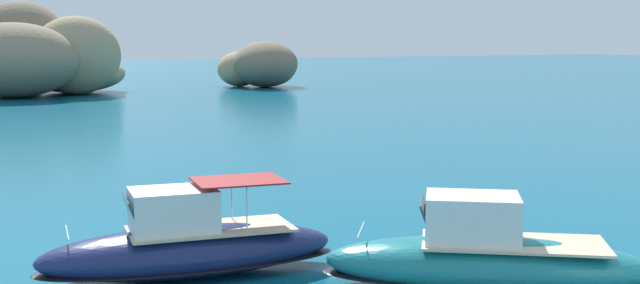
{
  "coord_description": "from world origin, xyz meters",
  "views": [
    {
      "loc": [
        -13.13,
        -9.87,
        5.8
      ],
      "look_at": [
        1.74,
        19.2,
        1.58
      ],
      "focal_mm": 45.5,
      "sensor_mm": 36.0,
      "label": 1
    }
  ],
  "objects_px": {
    "islet_small": "(261,67)",
    "motorboat_teal": "(486,260)",
    "motorboat_navy": "(188,246)",
    "islet_large": "(35,59)"
  },
  "relations": [
    {
      "from": "islet_small",
      "to": "motorboat_navy",
      "type": "bearing_deg",
      "value": -114.26
    },
    {
      "from": "motorboat_navy",
      "to": "motorboat_teal",
      "type": "bearing_deg",
      "value": -37.37
    },
    {
      "from": "motorboat_teal",
      "to": "islet_small",
      "type": "bearing_deg",
      "value": 70.82
    },
    {
      "from": "islet_large",
      "to": "motorboat_navy",
      "type": "height_order",
      "value": "islet_large"
    },
    {
      "from": "islet_large",
      "to": "motorboat_navy",
      "type": "xyz_separation_m",
      "value": [
        -5.88,
        -67.93,
        -2.91
      ]
    },
    {
      "from": "motorboat_navy",
      "to": "motorboat_teal",
      "type": "relative_size",
      "value": 1.01
    },
    {
      "from": "islet_small",
      "to": "motorboat_teal",
      "type": "distance_m",
      "value": 78.64
    },
    {
      "from": "islet_small",
      "to": "motorboat_teal",
      "type": "height_order",
      "value": "islet_small"
    },
    {
      "from": "islet_small",
      "to": "motorboat_navy",
      "type": "relative_size",
      "value": 1.62
    },
    {
      "from": "islet_large",
      "to": "motorboat_navy",
      "type": "distance_m",
      "value": 68.25
    }
  ]
}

